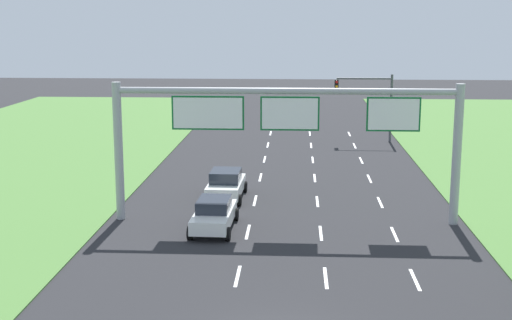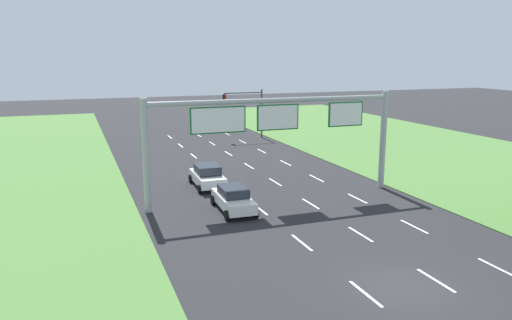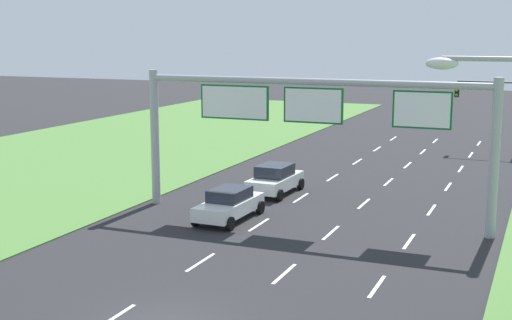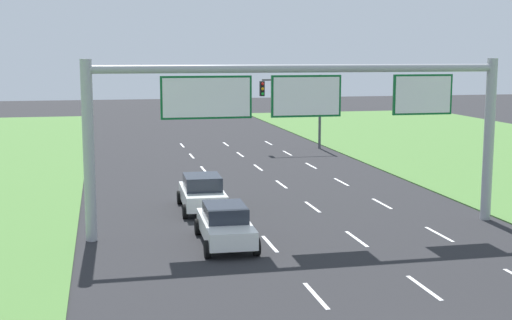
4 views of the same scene
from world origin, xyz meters
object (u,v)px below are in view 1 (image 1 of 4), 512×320
Objects in this scene: traffic_light_mast at (368,95)px; sign_gantry at (286,125)px; car_mid_lane at (214,214)px; car_near_red at (226,184)px.

sign_gantry is at bearing -104.81° from traffic_light_mast.
car_mid_lane is at bearing -110.87° from traffic_light_mast.
traffic_light_mast is at bearing 64.94° from car_near_red.
car_near_red is 7.00m from sign_gantry.
traffic_light_mast is (6.35, 24.02, -1.08)m from sign_gantry.
traffic_light_mast is at bearing 70.81° from car_mid_lane.
car_near_red is 0.77× the size of traffic_light_mast.
sign_gantry reaches higher than traffic_light_mast.
car_mid_lane is 0.26× the size of sign_gantry.
car_mid_lane is at bearing -154.57° from sign_gantry.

